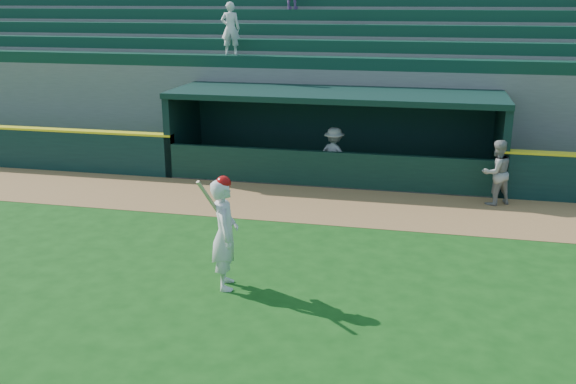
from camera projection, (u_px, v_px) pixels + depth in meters
name	position (u px, v px, depth m)	size (l,w,h in m)	color
ground	(269.00, 286.00, 11.59)	(120.00, 120.00, 0.00)	#134511
warning_track	(316.00, 204.00, 16.17)	(40.00, 3.00, 0.01)	olive
dugout_player_front	(496.00, 173.00, 15.96)	(0.80, 0.62, 1.65)	gray
dugout_player_inside	(334.00, 155.00, 17.92)	(1.01, 0.58, 1.56)	#9C9C97
dugout	(336.00, 128.00, 18.68)	(9.40, 2.80, 2.46)	slate
stands	(356.00, 75.00, 22.64)	(34.50, 6.33, 7.42)	slate
batter_at_plate	(225.00, 233.00, 11.28)	(0.68, 0.86, 2.08)	silver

